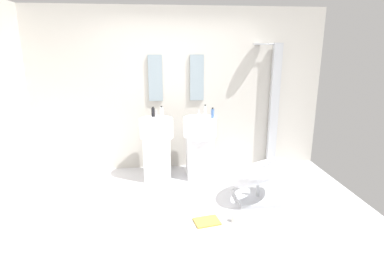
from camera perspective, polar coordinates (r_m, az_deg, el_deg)
The scene contains 15 objects.
ground_plane at distance 3.86m, azimuth -1.46°, elevation -16.27°, with size 4.80×3.60×0.04m, color silver.
rear_partition at distance 5.00m, azimuth -2.99°, elevation 7.05°, with size 4.80×0.10×2.60m, color beige.
pedestal_sink_left at distance 4.69m, azimuth -6.60°, elevation -3.27°, with size 0.51×0.51×1.05m.
pedestal_sink_right at distance 4.72m, azimuth 1.44°, elevation -3.04°, with size 0.51×0.51×1.05m.
vanity_mirror_left at distance 4.90m, azimuth -6.88°, elevation 9.26°, with size 0.22×0.03×0.72m, color #8C9EA8.
vanity_mirror_right at distance 4.93m, azimuth 0.91°, elevation 9.40°, with size 0.22×0.03×0.72m, color #8C9EA8.
shower_column at distance 5.24m, azimuth 15.00°, elevation 4.49°, with size 0.49×0.24×2.05m.
lounge_chair at distance 4.12m, azimuth 12.37°, elevation -8.72°, with size 1.10×1.10×0.65m.
area_rug at distance 3.64m, azimuth 5.79°, elevation -18.03°, with size 1.08×0.82×0.01m, color #B2B2B7.
magazine_ochre at distance 3.70m, azimuth 2.82°, elevation -17.09°, with size 0.29×0.21×0.02m, color gold.
coffee_mug at distance 3.72m, azimuth 7.95°, elevation -16.37°, with size 0.07×0.07×0.09m, color white.
soap_bottle_black at distance 4.71m, azimuth -7.30°, elevation 2.97°, with size 0.05×0.05×0.15m.
soap_bottle_blue at distance 4.60m, azimuth 3.87°, elevation 2.79°, with size 0.05×0.05×0.16m.
soap_bottle_white at distance 4.70m, azimuth -5.73°, elevation 3.06°, with size 0.05×0.05×0.16m.
soap_bottle_clear at distance 4.74m, azimuth 2.48°, elevation 3.29°, with size 0.04×0.04×0.17m.
Camera 1 is at (-0.23, -3.30, 1.97)m, focal length 28.45 mm.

